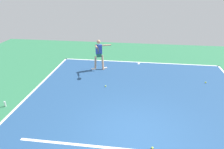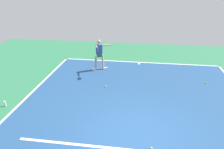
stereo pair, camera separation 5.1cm
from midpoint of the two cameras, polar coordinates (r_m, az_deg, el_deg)
The scene contains 10 objects.
ground_plane at distance 7.02m, azimuth 6.27°, elevation -16.21°, with size 22.50×22.50×0.00m, color #2D754C.
court_surface at distance 7.02m, azimuth 6.27°, elevation -16.20°, with size 9.44×13.75×0.00m, color navy.
court_line_baseline_near at distance 13.02m, azimuth 7.54°, elevation 3.34°, with size 9.44×0.10×0.01m, color white.
court_line_sideline_right at distance 8.45m, azimuth -28.01°, elevation -11.55°, with size 0.10×13.75×0.01m, color white.
court_line_centre_mark at distance 12.83m, azimuth 7.52°, elevation 3.03°, with size 0.10×0.30×0.01m, color white.
tennis_player at distance 11.54m, azimuth -3.36°, elevation 5.91°, with size 1.10×1.30×1.71m.
tennis_ball_by_sideline at distance 11.18m, azimuth 24.38°, elevation -2.05°, with size 0.07×0.07×0.07m, color yellow.
tennis_ball_near_service_line at distance 9.86m, azimuth -1.63°, elevation -3.19°, with size 0.07×0.07×0.07m, color #C6E53D.
tennis_ball_near_player at distance 6.62m, azimuth 10.96°, elevation -19.10°, with size 0.07×0.07×0.07m, color #C6E53D.
water_bottle at distance 9.35m, azimuth -27.03°, elevation -7.09°, with size 0.07×0.07×0.22m, color white.
Camera 2 is at (-0.05, 5.40, 4.49)m, focal length 33.48 mm.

